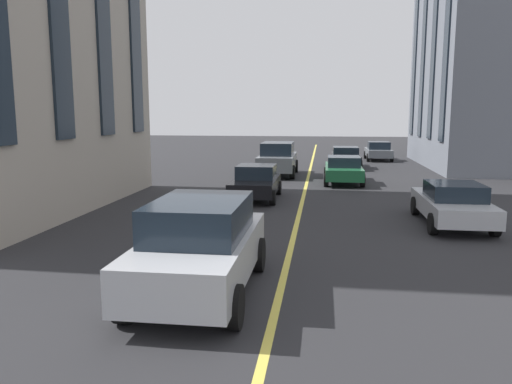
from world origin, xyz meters
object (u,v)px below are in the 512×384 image
car_silver_parked_a (452,203)px  car_grey_oncoming (378,151)px  car_silver_mid (200,246)px  car_grey_far (278,158)px  car_green_near (343,169)px  car_black_trailing (345,157)px  car_black_parked_b (256,182)px

car_silver_parked_a → car_grey_oncoming: (22.08, 0.00, -0.00)m
car_silver_mid → car_grey_oncoming: bearing=-12.5°
car_grey_far → car_silver_parked_a: bearing=-150.9°
car_green_near → car_black_trailing: same height
car_grey_oncoming → car_grey_far: (-10.14, 6.66, 0.27)m
car_silver_mid → car_black_trailing: bearing=-9.1°
car_grey_oncoming → car_black_parked_b: size_ratio=1.00×
car_black_parked_b → car_grey_far: 7.97m
car_silver_mid → car_silver_parked_a: (7.01, -6.45, -0.27)m
car_silver_parked_a → car_black_trailing: size_ratio=1.00×
car_black_trailing → car_black_parked_b: (-12.51, 4.17, -0.00)m
car_black_trailing → car_grey_far: (-4.55, 3.99, 0.27)m
car_green_near → car_black_trailing: size_ratio=1.00×
car_silver_parked_a → car_green_near: 9.79m
car_green_near → car_grey_far: (2.65, 3.60, 0.27)m
car_black_parked_b → car_black_trailing: bearing=-18.4°
car_black_parked_b → car_green_near: bearing=-35.4°
car_black_trailing → car_silver_mid: bearing=170.9°
car_silver_parked_a → car_grey_oncoming: 22.08m
car_silver_mid → car_grey_oncoming: car_silver_mid is taller
car_silver_parked_a → car_green_near: same height
car_grey_oncoming → car_grey_far: bearing=146.7°
car_green_near → car_black_parked_b: 6.51m
car_grey_oncoming → car_black_trailing: bearing=154.4°
car_grey_oncoming → car_grey_far: 12.13m
car_silver_parked_a → car_black_trailing: same height
car_silver_mid → car_black_parked_b: 11.01m
car_black_trailing → car_grey_far: size_ratio=0.94×
car_black_trailing → car_grey_oncoming: car_grey_oncoming is taller
car_silver_mid → car_green_near: size_ratio=1.07×
car_silver_mid → car_grey_oncoming: 29.81m
car_silver_mid → car_grey_oncoming: (29.10, -6.45, -0.27)m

